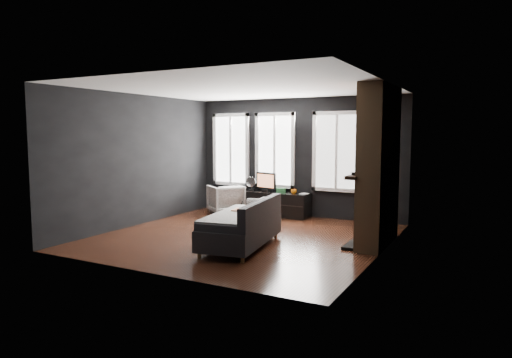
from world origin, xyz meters
The scene contains 18 objects.
floor centered at (0.00, 0.00, 0.00)m, with size 5.00×5.00×0.00m, color black.
ceiling centered at (0.00, 0.00, 2.70)m, with size 5.00×5.00×0.00m, color white.
wall_back centered at (0.00, 2.50, 1.35)m, with size 5.00×0.02×2.70m, color black.
wall_left centered at (-2.50, 0.00, 1.35)m, with size 0.02×5.00×2.70m, color black.
wall_right centered at (2.50, 0.00, 1.35)m, with size 0.02×5.00×2.70m, color black.
windows centered at (-0.45, 2.46, 2.38)m, with size 4.00×0.16×1.76m, color white, non-canonical shape.
fireplace centered at (2.30, 0.60, 1.35)m, with size 0.70×1.62×2.70m, color #93724C, non-canonical shape.
sofa centered at (0.33, -0.67, 0.41)m, with size 0.95×1.91×0.82m, color #252528, non-canonical shape.
stripe_pillow centered at (0.45, -0.10, 0.59)m, with size 0.08×0.35×0.35m, color gray.
armchair centered at (-1.60, 1.95, 0.38)m, with size 0.73×0.69×0.76m, color silver.
media_console centered at (-0.40, 2.24, 0.27)m, with size 1.59×0.50×0.55m, color black, non-canonical shape.
monitor centered at (-0.66, 2.24, 0.80)m, with size 0.57×0.12×0.51m, color black, non-canonical shape.
desk_fan centered at (-1.06, 2.23, 0.71)m, with size 0.24×0.24×0.34m, color gray, non-canonical shape.
mug centered at (0.05, 2.20, 0.61)m, with size 0.13×0.10×0.13m, color orange.
book centered at (0.21, 2.26, 0.65)m, with size 0.15×0.02×0.21m, color #C5B598.
storage_box centered at (-0.25, 2.18, 0.60)m, with size 0.21×0.13×0.11m, color #296536.
mantel_vase centered at (2.05, 1.05, 1.33)m, with size 0.19×0.20×0.19m, color yellow.
mantel_clock centered at (2.05, 0.05, 1.25)m, with size 0.13×0.13×0.04m, color black.
Camera 1 is at (4.08, -7.17, 1.90)m, focal length 32.00 mm.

